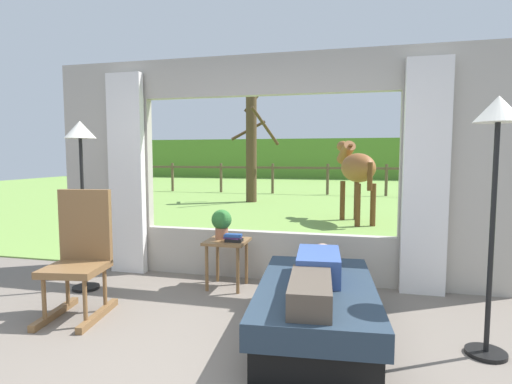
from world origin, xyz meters
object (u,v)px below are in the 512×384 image
(side_table, at_px, (227,249))
(floor_lamp_left, at_px, (81,154))
(recliner_sofa, at_px, (316,309))
(rocking_chair, at_px, (80,254))
(potted_plant, at_px, (222,222))
(book_stack, at_px, (233,238))
(pasture_tree, at_px, (252,147))
(horse, at_px, (356,168))
(floor_lamp_right, at_px, (497,148))
(reclining_person, at_px, (316,273))

(side_table, height_order, floor_lamp_left, floor_lamp_left)
(recliner_sofa, distance_m, rocking_chair, 2.13)
(potted_plant, relative_size, book_stack, 1.65)
(rocking_chair, relative_size, pasture_tree, 0.30)
(horse, xyz_separation_m, pasture_tree, (-3.06, 3.13, 0.52))
(potted_plant, relative_size, floor_lamp_right, 0.17)
(potted_plant, bearing_deg, pasture_tree, 102.04)
(side_table, height_order, horse, horse)
(pasture_tree, bearing_deg, floor_lamp_right, -65.52)
(book_stack, bearing_deg, floor_lamp_right, -23.31)
(floor_lamp_left, relative_size, pasture_tree, 0.48)
(horse, bearing_deg, book_stack, -127.14)
(rocking_chair, relative_size, book_stack, 5.78)
(rocking_chair, distance_m, horse, 6.19)
(rocking_chair, height_order, book_stack, rocking_chair)
(reclining_person, xyz_separation_m, floor_lamp_left, (-2.51, 0.60, 0.92))
(book_stack, bearing_deg, pasture_tree, 103.06)
(pasture_tree, bearing_deg, floor_lamp_left, -88.10)
(recliner_sofa, height_order, horse, horse)
(reclining_person, distance_m, rocking_chair, 2.11)
(recliner_sofa, xyz_separation_m, floor_lamp_right, (1.22, -0.03, 1.26))
(recliner_sofa, relative_size, rocking_chair, 1.58)
(book_stack, distance_m, floor_lamp_right, 2.55)
(book_stack, relative_size, floor_lamp_right, 0.11)
(rocking_chair, distance_m, side_table, 1.47)
(horse, bearing_deg, floor_lamp_left, -141.19)
(reclining_person, bearing_deg, rocking_chair, 175.06)
(rocking_chair, xyz_separation_m, floor_lamp_right, (3.32, 0.02, 0.94))
(side_table, xyz_separation_m, book_stack, (0.09, -0.06, 0.13))
(recliner_sofa, bearing_deg, side_table, 132.47)
(recliner_sofa, bearing_deg, floor_lamp_right, -6.11)
(recliner_sofa, xyz_separation_m, side_table, (-1.06, 0.97, 0.21))
(side_table, height_order, potted_plant, potted_plant)
(floor_lamp_right, bearing_deg, pasture_tree, 114.48)
(floor_lamp_right, relative_size, pasture_tree, 0.49)
(recliner_sofa, distance_m, floor_lamp_right, 1.76)
(horse, bearing_deg, reclining_person, -115.22)
(pasture_tree, bearing_deg, reclining_person, -72.47)
(book_stack, xyz_separation_m, floor_lamp_right, (2.18, -0.94, 0.92))
(recliner_sofa, xyz_separation_m, reclining_person, (-0.00, -0.05, 0.30))
(reclining_person, relative_size, potted_plant, 4.49)
(floor_lamp_right, bearing_deg, potted_plant, 155.72)
(reclining_person, xyz_separation_m, horse, (0.27, 5.69, 0.63))
(floor_lamp_left, relative_size, floor_lamp_right, 0.97)
(side_table, xyz_separation_m, pasture_tree, (-1.73, 7.79, 1.25))
(reclining_person, relative_size, horse, 0.80)
(recliner_sofa, bearing_deg, rocking_chair, 176.42)
(recliner_sofa, distance_m, horse, 5.72)
(recliner_sofa, height_order, floor_lamp_left, floor_lamp_left)
(rocking_chair, distance_m, book_stack, 1.49)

